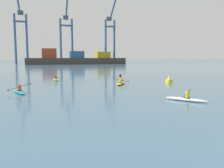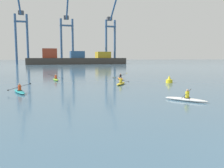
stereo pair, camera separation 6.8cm
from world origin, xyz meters
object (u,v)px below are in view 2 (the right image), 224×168
(gantry_crane_east_mid, at_px, (111,34))
(kayak_white, at_px, (186,99))
(kayak_yellow, at_px, (121,83))
(gantry_crane_west, at_px, (21,29))
(kayak_orange, at_px, (120,78))
(container_barge, at_px, (76,59))
(gantry_crane_west_mid, at_px, (67,33))
(kayak_lime, at_px, (56,79))
(kayak_teal, at_px, (20,91))
(channel_buoy, at_px, (169,80))

(gantry_crane_east_mid, relative_size, kayak_white, 11.71)
(gantry_crane_east_mid, xyz_separation_m, kayak_yellow, (-26.65, -105.42, -17.07))
(gantry_crane_west, relative_size, kayak_orange, 10.93)
(container_barge, bearing_deg, gantry_crane_west_mid, 104.93)
(gantry_crane_west, distance_m, kayak_orange, 105.37)
(container_barge, distance_m, kayak_white, 109.20)
(gantry_crane_east_mid, xyz_separation_m, kayak_lime, (-34.44, -97.52, -17.07))
(container_barge, relative_size, kayak_lime, 14.72)
(gantry_crane_west, distance_m, gantry_crane_east_mid, 48.87)
(gantry_crane_east_mid, distance_m, kayak_teal, 117.49)
(gantry_crane_west, bearing_deg, kayak_orange, -76.51)
(kayak_lime, xyz_separation_m, kayak_teal, (-3.78, -12.26, 0.00))
(channel_buoy, height_order, kayak_white, channel_buoy)
(container_barge, height_order, kayak_yellow, container_barge)
(kayak_orange, bearing_deg, kayak_white, -91.47)
(kayak_yellow, height_order, kayak_white, same)
(gantry_crane_west_mid, height_order, kayak_white, gantry_crane_west_mid)
(gantry_crane_west, xyz_separation_m, gantry_crane_west_mid, (24.21, 2.49, -1.19))
(gantry_crane_west, height_order, kayak_white, gantry_crane_west)
(container_barge, relative_size, kayak_white, 16.63)
(gantry_crane_east_mid, relative_size, kayak_orange, 10.34)
(gantry_crane_west, relative_size, kayak_yellow, 11.75)
(kayak_teal, bearing_deg, gantry_crane_west, 95.39)
(gantry_crane_east_mid, bearing_deg, kayak_yellow, -104.19)
(kayak_white, bearing_deg, kayak_orange, 88.53)
(gantry_crane_west, relative_size, gantry_crane_east_mid, 1.06)
(gantry_crane_east_mid, distance_m, kayak_white, 121.49)
(gantry_crane_west, bearing_deg, kayak_lime, -81.81)
(gantry_crane_west, bearing_deg, kayak_yellow, -78.38)
(kayak_lime, bearing_deg, container_barge, 81.43)
(channel_buoy, bearing_deg, container_barge, 90.75)
(gantry_crane_east_mid, relative_size, kayak_teal, 10.47)
(gantry_crane_west_mid, relative_size, kayak_yellow, 10.80)
(gantry_crane_west, height_order, gantry_crane_east_mid, gantry_crane_west)
(channel_buoy, bearing_deg, gantry_crane_west_mid, 92.51)
(kayak_lime, bearing_deg, kayak_teal, -107.13)
(container_barge, xyz_separation_m, kayak_yellow, (-5.62, -96.87, -2.37))
(gantry_crane_west_mid, distance_m, kayak_white, 123.64)
(channel_buoy, height_order, kayak_orange, kayak_orange)
(channel_buoy, height_order, kayak_yellow, channel_buoy)
(gantry_crane_west, xyz_separation_m, kayak_teal, (10.59, -112.12, -18.16))
(kayak_orange, bearing_deg, kayak_teal, -140.61)
(kayak_lime, bearing_deg, gantry_crane_east_mid, 70.55)
(container_barge, bearing_deg, gantry_crane_east_mid, 22.11)
(gantry_crane_east_mid, distance_m, kayak_yellow, 110.06)
(channel_buoy, xyz_separation_m, kayak_yellow, (-6.88, -0.16, -0.19))
(kayak_yellow, bearing_deg, kayak_lime, 134.62)
(channel_buoy, relative_size, kayak_teal, 0.29)
(gantry_crane_west, xyz_separation_m, kayak_orange, (24.21, -100.93, -18.16))
(channel_buoy, bearing_deg, kayak_yellow, -178.64)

